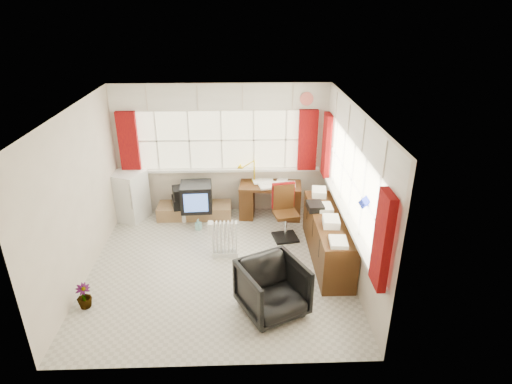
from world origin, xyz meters
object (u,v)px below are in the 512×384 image
Objects in this scene: office_chair at (272,288)px; radiator at (225,242)px; crt_tv at (196,197)px; credenza at (328,237)px; desk_lamp at (254,166)px; tv_bench at (195,210)px; desk at (270,199)px; task_chair at (284,209)px; mini_fridge at (129,195)px.

radiator is at bearing 90.30° from office_chair.
radiator is 1.05× the size of crt_tv.
credenza reaches higher than radiator.
radiator is at bearing -108.82° from desk_lamp.
tv_bench is (-0.63, 1.41, -0.13)m from radiator.
task_chair reaches higher than desk.
office_chair is at bearing -93.08° from desk.
tv_bench is at bearing 154.63° from task_chair.
task_chair is 1.21× the size of office_chair.
credenza is (0.63, -0.74, -0.13)m from task_chair.
credenza is 3.81m from mini_fridge.
task_chair is at bearing -25.37° from tv_bench.
desk is 1.94× the size of radiator.
crt_tv is (-2.21, 1.33, 0.11)m from credenza.
tv_bench is 1.26m from mini_fridge.
desk is 1.23× the size of task_chair.
desk reaches higher than tv_bench.
desk is 2.75× the size of desk_lamp.
desk_lamp is 1.44m from tv_bench.
mini_fridge reaches higher than office_chair.
desk_lamp is 0.71× the size of radiator.
desk_lamp is 0.54× the size of office_chair.
crt_tv is at bearing 159.51° from task_chair.
crt_tv is at bearing -8.48° from mini_fridge.
desk_lamp reaches higher than crt_tv.
desk_lamp reaches higher than tv_bench.
radiator reaches higher than tv_bench.
radiator is 1.66m from credenza.
office_chair is 0.58× the size of tv_bench.
office_chair is 1.60m from credenza.
task_chair is 0.70× the size of tv_bench.
crt_tv is (-0.56, 1.22, 0.25)m from radiator.
radiator is 1.36m from crt_tv.
crt_tv is at bearing -173.36° from desk.
task_chair is (0.50, -0.92, -0.45)m from desk_lamp.
desk_lamp is at bearing 71.18° from radiator.
desk is 2.77m from office_chair.
mini_fridge reaches higher than credenza.
task_chair reaches higher than radiator.
desk is 2.05× the size of crt_tv.
mini_fridge reaches higher than radiator.
office_chair is 1.55m from radiator.
desk is 1.40m from crt_tv.
desk_lamp reaches higher than radiator.
tv_bench is at bearing 110.39° from crt_tv.
desk is at bearing 6.64° from crt_tv.
task_chair is at bearing -61.76° from desk_lamp.
credenza is at bearing -55.90° from desk_lamp.
desk_lamp is at bearing 150.12° from desk.
credenza is (0.97, 1.27, 0.02)m from office_chair.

